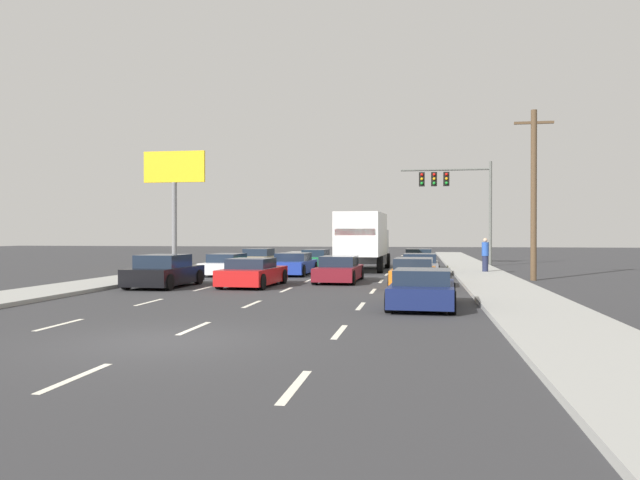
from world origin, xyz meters
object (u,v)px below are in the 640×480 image
object	(u,v)px
traffic_signal_mast	(450,187)
roadside_billboard	(174,182)
car_white	(228,265)
pedestrian_near_corner	(485,255)
box_truck	(363,238)
car_red	(253,273)
car_navy	(423,289)
car_orange	(414,273)
car_gray	(420,265)
car_yellow	(419,260)
car_maroon	(339,270)
car_black	(164,272)
car_blue	(293,265)
car_tan	(259,259)
car_green	(316,259)
utility_pole_mid	(534,192)

from	to	relation	value
traffic_signal_mast	roadside_billboard	bearing A→B (deg)	-174.78
car_white	pedestrian_near_corner	bearing A→B (deg)	12.52
box_truck	roadside_billboard	distance (m)	15.51
car_red	car_navy	size ratio (longest dim) A/B	1.05
car_orange	car_white	bearing A→B (deg)	148.29
car_navy	traffic_signal_mast	size ratio (longest dim) A/B	0.58
car_gray	traffic_signal_mast	size ratio (longest dim) A/B	0.66
car_yellow	car_maroon	bearing A→B (deg)	-107.88
car_black	car_blue	distance (m)	9.14
car_tan	car_yellow	world-z (taller)	car_yellow
car_maroon	car_navy	world-z (taller)	car_maroon
box_truck	car_gray	distance (m)	5.27
car_yellow	car_orange	distance (m)	13.47
car_white	car_green	world-z (taller)	car_green
car_red	roadside_billboard	bearing A→B (deg)	121.62
car_red	roadside_billboard	distance (m)	20.65
car_tan	utility_pole_mid	size ratio (longest dim) A/B	0.56
car_navy	utility_pole_mid	world-z (taller)	utility_pole_mid
traffic_signal_mast	utility_pole_mid	bearing A→B (deg)	-76.45
car_black	car_maroon	distance (m)	7.80
pedestrian_near_corner	car_red	bearing A→B (deg)	-136.89
car_yellow	utility_pole_mid	world-z (taller)	utility_pole_mid
car_orange	car_tan	bearing A→B (deg)	126.72
roadside_billboard	car_black	bearing A→B (deg)	-68.82
car_red	car_gray	bearing A→B (deg)	48.77
car_maroon	car_gray	size ratio (longest dim) A/B	0.96
car_yellow	traffic_signal_mast	distance (m)	7.07
car_yellow	pedestrian_near_corner	size ratio (longest dim) A/B	2.21
car_yellow	pedestrian_near_corner	world-z (taller)	pedestrian_near_corner
box_truck	car_yellow	distance (m)	4.27
car_black	car_gray	bearing A→B (deg)	39.95
car_maroon	pedestrian_near_corner	bearing A→B (deg)	43.54
car_red	box_truck	size ratio (longest dim) A/B	0.56
car_maroon	car_gray	bearing A→B (deg)	53.49
car_orange	utility_pole_mid	distance (m)	8.07
car_tan	car_white	xyz separation A→B (m)	(0.23, -7.45, -0.03)
car_red	car_gray	distance (m)	10.52
car_black	utility_pole_mid	xyz separation A→B (m)	(15.74, 6.14, 3.53)
car_green	traffic_signal_mast	xyz separation A→B (m)	(8.88, 3.13, 4.94)
roadside_billboard	box_truck	bearing A→B (deg)	-20.49
car_blue	roadside_billboard	bearing A→B (deg)	138.27
car_maroon	car_navy	size ratio (longest dim) A/B	1.09
traffic_signal_mast	roadside_billboard	world-z (taller)	roadside_billboard
car_gray	car_orange	xyz separation A→B (m)	(-0.27, -7.27, 0.04)
car_black	car_red	bearing A→B (deg)	13.70
car_green	roadside_billboard	distance (m)	11.90
car_blue	car_yellow	world-z (taller)	car_yellow
car_tan	car_maroon	xyz separation A→B (m)	(6.72, -11.25, -0.02)
car_green	car_orange	bearing A→B (deg)	-66.26
car_blue	traffic_signal_mast	size ratio (longest dim) A/B	0.63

